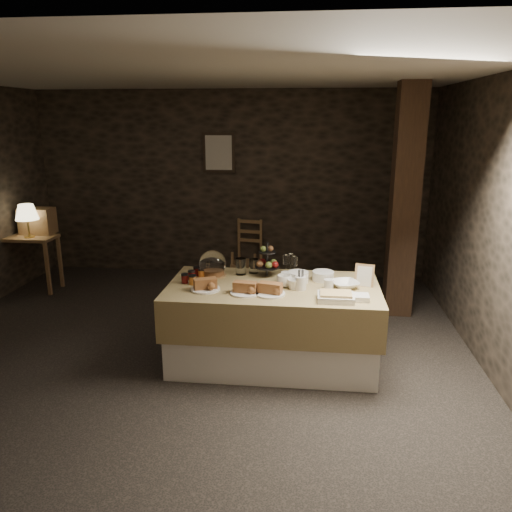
# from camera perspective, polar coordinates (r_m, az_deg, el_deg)

# --- Properties ---
(ground_plane) EXTENTS (5.50, 5.00, 0.01)m
(ground_plane) POSITION_cam_1_polar(r_m,az_deg,el_deg) (5.14, -7.22, -10.19)
(ground_plane) COLOR black
(ground_plane) RESTS_ON ground
(room_shell) EXTENTS (5.52, 5.02, 2.60)m
(room_shell) POSITION_cam_1_polar(r_m,az_deg,el_deg) (4.68, -7.87, 7.29)
(room_shell) COLOR black
(room_shell) RESTS_ON ground
(buffet_table) EXTENTS (1.91, 1.02, 0.76)m
(buffet_table) POSITION_cam_1_polar(r_m,az_deg,el_deg) (4.64, 1.94, -7.13)
(buffet_table) COLOR white
(buffet_table) RESTS_ON ground_plane
(console_table) EXTENTS (0.68, 0.39, 0.73)m
(console_table) POSITION_cam_1_polar(r_m,az_deg,el_deg) (7.15, -24.49, 1.06)
(console_table) COLOR olive
(console_table) RESTS_ON ground_plane
(table_lamp) EXTENTS (0.29, 0.29, 0.43)m
(table_lamp) POSITION_cam_1_polar(r_m,az_deg,el_deg) (6.99, -24.75, 4.53)
(table_lamp) COLOR tan
(table_lamp) RESTS_ON console_table
(wine_rack) EXTENTS (0.42, 0.26, 0.34)m
(wine_rack) POSITION_cam_1_polar(r_m,az_deg,el_deg) (7.22, -23.70, 3.71)
(wine_rack) COLOR olive
(wine_rack) RESTS_ON console_table
(chair) EXTENTS (0.44, 0.43, 0.64)m
(chair) POSITION_cam_1_polar(r_m,az_deg,el_deg) (7.14, -1.00, 0.47)
(chair) COLOR olive
(chair) RESTS_ON ground_plane
(timber_column) EXTENTS (0.30, 0.30, 2.60)m
(timber_column) POSITION_cam_1_polar(r_m,az_deg,el_deg) (5.84, 16.61, 5.81)
(timber_column) COLOR black
(timber_column) RESTS_ON ground_plane
(framed_picture) EXTENTS (0.45, 0.04, 0.55)m
(framed_picture) POSITION_cam_1_polar(r_m,az_deg,el_deg) (7.09, -4.27, 11.70)
(framed_picture) COLOR black
(framed_picture) RESTS_ON room_shell
(plate_stack_a) EXTENTS (0.19, 0.19, 0.10)m
(plate_stack_a) POSITION_cam_1_polar(r_m,az_deg,el_deg) (4.61, 4.83, -2.40)
(plate_stack_a) COLOR white
(plate_stack_a) RESTS_ON buffet_table
(plate_stack_b) EXTENTS (0.20, 0.20, 0.08)m
(plate_stack_b) POSITION_cam_1_polar(r_m,az_deg,el_deg) (4.69, 7.67, -2.26)
(plate_stack_b) COLOR white
(plate_stack_b) RESTS_ON buffet_table
(cutlery_holder) EXTENTS (0.10, 0.10, 0.12)m
(cutlery_holder) POSITION_cam_1_polar(r_m,az_deg,el_deg) (4.42, 5.12, -3.09)
(cutlery_holder) COLOR white
(cutlery_holder) RESTS_ON buffet_table
(cup_a) EXTENTS (0.15, 0.15, 0.11)m
(cup_a) POSITION_cam_1_polar(r_m,az_deg,el_deg) (4.48, 3.24, -2.85)
(cup_a) COLOR white
(cup_a) RESTS_ON buffet_table
(cup_b) EXTENTS (0.12, 0.12, 0.09)m
(cup_b) POSITION_cam_1_polar(r_m,az_deg,el_deg) (4.42, 4.23, -3.23)
(cup_b) COLOR white
(cup_b) RESTS_ON buffet_table
(mug_c) EXTENTS (0.09, 0.09, 0.09)m
(mug_c) POSITION_cam_1_polar(r_m,az_deg,el_deg) (4.61, 3.41, -2.42)
(mug_c) COLOR white
(mug_c) RESTS_ON buffet_table
(mug_d) EXTENTS (0.08, 0.08, 0.09)m
(mug_d) POSITION_cam_1_polar(r_m,az_deg,el_deg) (4.46, 8.29, -3.22)
(mug_d) COLOR white
(mug_d) RESTS_ON buffet_table
(bowl) EXTENTS (0.31, 0.31, 0.06)m
(bowl) POSITION_cam_1_polar(r_m,az_deg,el_deg) (4.53, 10.12, -3.20)
(bowl) COLOR white
(bowl) RESTS_ON buffet_table
(cake_dome) EXTENTS (0.26, 0.26, 0.26)m
(cake_dome) POSITION_cam_1_polar(r_m,az_deg,el_deg) (4.78, -4.98, -1.06)
(cake_dome) COLOR olive
(cake_dome) RESTS_ON buffet_table
(fruit_stand) EXTENTS (0.23, 0.23, 0.33)m
(fruit_stand) POSITION_cam_1_polar(r_m,az_deg,el_deg) (4.75, 1.33, -0.78)
(fruit_stand) COLOR black
(fruit_stand) RESTS_ON buffet_table
(bread_platter_left) EXTENTS (0.26, 0.26, 0.11)m
(bread_platter_left) POSITION_cam_1_polar(r_m,az_deg,el_deg) (4.42, -5.81, -3.38)
(bread_platter_left) COLOR white
(bread_platter_left) RESTS_ON buffet_table
(bread_platter_center) EXTENTS (0.26, 0.26, 0.11)m
(bread_platter_center) POSITION_cam_1_polar(r_m,az_deg,el_deg) (4.31, -1.26, -3.80)
(bread_platter_center) COLOR white
(bread_platter_center) RESTS_ON buffet_table
(bread_platter_right) EXTENTS (0.26, 0.26, 0.11)m
(bread_platter_right) POSITION_cam_1_polar(r_m,az_deg,el_deg) (4.29, 1.63, -3.90)
(bread_platter_right) COLOR white
(bread_platter_right) RESTS_ON buffet_table
(jam_jars) EXTENTS (0.18, 0.32, 0.07)m
(jam_jars) POSITION_cam_1_polar(r_m,az_deg,el_deg) (4.70, -7.14, -2.30)
(jam_jars) COLOR maroon
(jam_jars) RESTS_ON buffet_table
(tart_dish) EXTENTS (0.30, 0.22, 0.07)m
(tart_dish) POSITION_cam_1_polar(r_m,az_deg,el_deg) (4.20, 9.10, -4.61)
(tart_dish) COLOR white
(tart_dish) RESTS_ON buffet_table
(square_dish) EXTENTS (0.14, 0.14, 0.04)m
(square_dish) POSITION_cam_1_polar(r_m,az_deg,el_deg) (4.25, 11.86, -4.66)
(square_dish) COLOR white
(square_dish) RESTS_ON buffet_table
(menu_frame) EXTENTS (0.18, 0.11, 0.22)m
(menu_frame) POSITION_cam_1_polar(r_m,az_deg,el_deg) (4.59, 12.27, -2.27)
(menu_frame) COLOR olive
(menu_frame) RESTS_ON buffet_table
(storage_jar_a) EXTENTS (0.10, 0.10, 0.16)m
(storage_jar_a) POSITION_cam_1_polar(r_m,az_deg,el_deg) (4.81, -1.75, -1.20)
(storage_jar_a) COLOR white
(storage_jar_a) RESTS_ON buffet_table
(storage_jar_b) EXTENTS (0.09, 0.09, 0.14)m
(storage_jar_b) POSITION_cam_1_polar(r_m,az_deg,el_deg) (4.86, -0.27, -1.14)
(storage_jar_b) COLOR white
(storage_jar_b) RESTS_ON buffet_table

